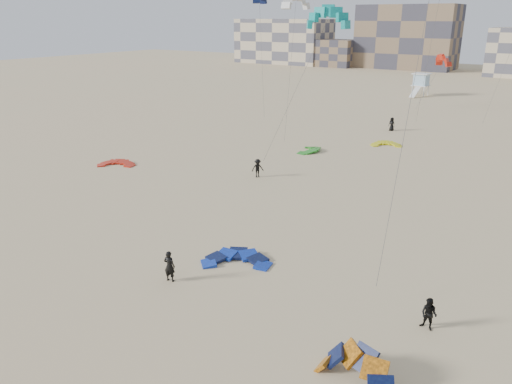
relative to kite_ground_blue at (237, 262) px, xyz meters
The scene contains 17 objects.
ground 4.10m from the kite_ground_blue, 115.49° to the right, with size 320.00×320.00×0.00m, color tan.
kite_ground_blue is the anchor object (origin of this frame).
kite_ground_orange 12.20m from the kite_ground_blue, 30.16° to the right, with size 3.62×2.83×2.33m, color orange, non-canonical shape.
kite_ground_red 25.55m from the kite_ground_blue, 155.08° to the left, with size 3.45×3.65×0.58m, color red, non-canonical shape.
kite_ground_green 28.53m from the kite_ground_blue, 108.94° to the left, with size 3.43×3.59×0.74m, color green, non-canonical shape.
kite_ground_yellow 34.54m from the kite_ground_blue, 94.57° to the left, with size 3.27×3.41×0.66m, color yellow, non-canonical shape.
kitesurfer_main 4.53m from the kite_ground_blue, 114.87° to the right, with size 0.69×0.45×1.90m, color black.
kitesurfer_b 12.02m from the kite_ground_blue, ahead, with size 0.82×0.64×1.68m, color black.
kitesurfer_c 17.75m from the kite_ground_blue, 119.28° to the left, with size 1.15×0.66×1.79m, color black.
kitesurfer_e 43.16m from the kite_ground_blue, 96.77° to the left, with size 0.88×0.57×1.81m, color black.
kite_fly_teal_a 22.33m from the kite_ground_blue, 99.02° to the left, with size 8.77×4.12×14.40m.
kite_fly_grey 34.61m from the kite_ground_blue, 113.25° to the left, with size 4.40×4.37×16.41m.
kite_fly_red 61.22m from the kite_ground_blue, 93.48° to the left, with size 5.00×7.31×8.47m.
lifeguard_tower_far 78.01m from the kite_ground_blue, 98.41° to the left, with size 3.27×5.98×4.29m.
condo_west_a 145.43m from the kite_ground_blue, 119.61° to the left, with size 30.00×15.00×14.00m, color #C5B290.
condo_west_b 134.42m from the kite_ground_blue, 103.70° to the left, with size 28.00×14.00×18.00m, color #776048.
condo_fill_left 134.71m from the kite_ground_blue, 112.61° to the left, with size 12.00×10.00×8.00m, color #776048.
Camera 1 is at (18.37, -18.95, 14.54)m, focal length 35.00 mm.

